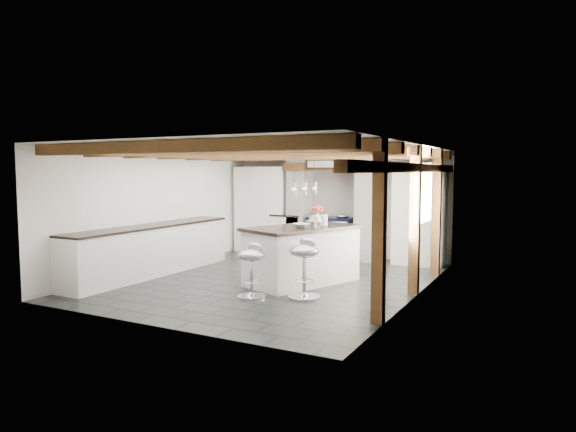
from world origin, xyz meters
The scene contains 6 objects.
ground centered at (0.00, 0.00, 0.00)m, with size 6.00×6.00×0.00m, color black.
room_shell centered at (-0.61, 1.42, 1.07)m, with size 6.00×6.03×6.00m.
range_cooker centered at (0.00, 2.68, 0.47)m, with size 1.00×0.63×0.99m.
kitchen_island centered at (0.56, 0.05, 0.50)m, with size 1.66×2.20×1.29m.
bar_stool_near centered at (1.05, -0.87, 0.57)m, with size 0.56×0.56×0.91m.
bar_stool_far centered at (0.33, -1.21, 0.51)m, with size 0.47×0.47×0.83m.
Camera 1 is at (4.34, -7.69, 1.90)m, focal length 32.00 mm.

